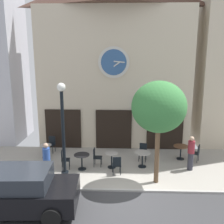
{
  "coord_description": "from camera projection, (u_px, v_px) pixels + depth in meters",
  "views": [
    {
      "loc": [
        -0.3,
        -9.5,
        5.48
      ],
      "look_at": [
        -0.78,
        2.46,
        2.74
      ],
      "focal_mm": 41.5,
      "sensor_mm": 36.0,
      "label": 1
    }
  ],
  "objects": [
    {
      "name": "cafe_table_rightmost",
      "position": [
        46.0,
        149.0,
        13.77
      ],
      "size": [
        0.62,
        0.62,
        0.72
      ],
      "color": "black",
      "rests_on": "ground_plane"
    },
    {
      "name": "cafe_chair_corner",
      "position": [
        197.0,
        152.0,
        13.24
      ],
      "size": [
        0.54,
        0.54,
        0.9
      ],
      "color": "black",
      "rests_on": "ground_plane"
    },
    {
      "name": "cafe_chair_near_tree",
      "position": [
        64.0,
        158.0,
        12.45
      ],
      "size": [
        0.46,
        0.46,
        0.9
      ],
      "color": "black",
      "rests_on": "ground_plane"
    },
    {
      "name": "cafe_table_leftmost",
      "position": [
        82.0,
        159.0,
        12.36
      ],
      "size": [
        0.74,
        0.74,
        0.75
      ],
      "color": "black",
      "rests_on": "ground_plane"
    },
    {
      "name": "cafe_chair_facing_wall",
      "position": [
        51.0,
        143.0,
        14.57
      ],
      "size": [
        0.46,
        0.46,
        0.9
      ],
      "color": "black",
      "rests_on": "ground_plane"
    },
    {
      "name": "street_lamp",
      "position": [
        63.0,
        132.0,
        11.04
      ],
      "size": [
        0.36,
        0.36,
        4.29
      ],
      "color": "black",
      "rests_on": "ground_plane"
    },
    {
      "name": "cafe_table_near_curb",
      "position": [
        181.0,
        149.0,
        13.56
      ],
      "size": [
        0.77,
        0.77,
        0.73
      ],
      "color": "black",
      "rests_on": "ground_plane"
    },
    {
      "name": "cafe_table_center",
      "position": [
        142.0,
        156.0,
        12.63
      ],
      "size": [
        0.78,
        0.78,
        0.76
      ],
      "color": "black",
      "rests_on": "ground_plane"
    },
    {
      "name": "clock_building",
      "position": [
        115.0,
        57.0,
        15.27
      ],
      "size": [
        8.84,
        3.67,
        10.11
      ],
      "color": "beige",
      "rests_on": "ground_plane"
    },
    {
      "name": "parked_car_black",
      "position": [
        16.0,
        191.0,
        9.05
      ],
      "size": [
        4.39,
        2.21,
        1.55
      ],
      "color": "black",
      "rests_on": "ground_plane"
    },
    {
      "name": "pedestrian_blue",
      "position": [
        47.0,
        161.0,
        11.35
      ],
      "size": [
        0.43,
        0.43,
        1.67
      ],
      "color": "#2D2D38",
      "rests_on": "ground_plane"
    },
    {
      "name": "cafe_chair_left_end",
      "position": [
        143.0,
        151.0,
        13.43
      ],
      "size": [
        0.47,
        0.47,
        0.9
      ],
      "color": "black",
      "rests_on": "ground_plane"
    },
    {
      "name": "cafe_chair_curbside",
      "position": [
        117.0,
        164.0,
        11.82
      ],
      "size": [
        0.44,
        0.44,
        0.9
      ],
      "color": "black",
      "rests_on": "ground_plane"
    },
    {
      "name": "street_tree",
      "position": [
        159.0,
        107.0,
        10.51
      ],
      "size": [
        2.25,
        2.02,
        4.41
      ],
      "color": "brown",
      "rests_on": "ground_plane"
    },
    {
      "name": "cafe_table_near_door",
      "position": [
        112.0,
        158.0,
        12.58
      ],
      "size": [
        0.62,
        0.62,
        0.74
      ],
      "color": "black",
      "rests_on": "ground_plane"
    },
    {
      "name": "ground_plane",
      "position": [
        129.0,
        197.0,
        10.13
      ],
      "size": [
        26.61,
        10.56,
        0.13
      ],
      "color": "#9E998E"
    },
    {
      "name": "cafe_chair_outer",
      "position": [
        96.0,
        156.0,
        12.74
      ],
      "size": [
        0.42,
        0.42,
        0.9
      ],
      "color": "black",
      "rests_on": "ground_plane"
    },
    {
      "name": "pedestrian_maroon",
      "position": [
        191.0,
        153.0,
        12.25
      ],
      "size": [
        0.37,
        0.37,
        1.67
      ],
      "color": "#2D2D38",
      "rests_on": "ground_plane"
    }
  ]
}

